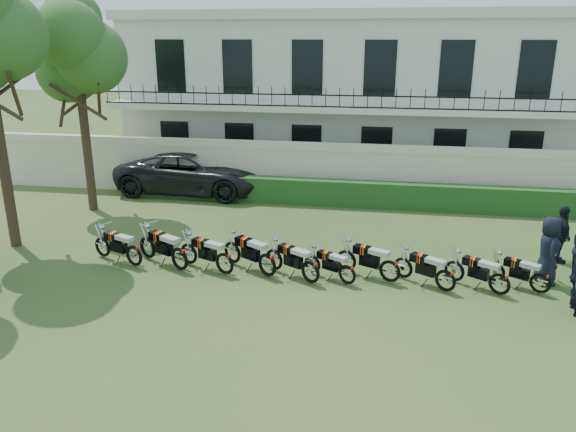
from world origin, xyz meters
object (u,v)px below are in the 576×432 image
Objects in this scene: motorcycle_1 at (179,253)px; motorcycle_5 at (347,270)px; motorcycle_0 at (134,251)px; motorcycle_4 at (311,267)px; motorcycle_7 at (446,275)px; motorcycle_6 at (390,266)px; motorcycle_8 at (500,279)px; tree_west_near at (77,49)px; suv at (193,172)px; motorcycle_2 at (224,258)px; motorcycle_3 at (267,259)px; officer_5 at (561,234)px; officer_3 at (548,250)px; motorcycle_9 at (541,278)px.

motorcycle_1 is 4.73m from motorcycle_5.
motorcycle_4 is at bearing -70.74° from motorcycle_0.
motorcycle_7 is (2.54, -0.00, 0.04)m from motorcycle_5.
motorcycle_0 is 1.02× the size of motorcycle_6.
motorcycle_6 is at bearing 116.42° from motorcycle_8.
tree_west_near is 11.77m from motorcycle_4.
motorcycle_7 is 1.34m from motorcycle_8.
suv is (2.95, 3.02, -5.01)m from tree_west_near.
motorcycle_6 is 1.12× the size of motorcycle_7.
motorcycle_5 is 2.54m from motorcycle_7.
motorcycle_7 is at bearing -68.89° from motorcycle_0.
motorcycle_3 is at bearing -63.01° from motorcycle_2.
motorcycle_6 is at bearing 107.29° from officer_5.
motorcycle_0 is 8.04m from suv.
motorcycle_7 is 2.92m from officer_3.
motorcycle_0 is at bearing 121.71° from motorcycle_8.
motorcycle_5 is at bearing -62.25° from motorcycle_1.
officer_5 is (16.02, -2.45, -5.03)m from tree_west_near.
motorcycle_9 is at bearing -64.56° from motorcycle_2.
motorcycle_8 is (4.85, 0.13, -0.03)m from motorcycle_4.
motorcycle_1 reaches higher than motorcycle_0.
officer_3 reaches higher than motorcycle_8.
motorcycle_6 is at bearing 109.54° from motorcycle_7.
motorcycle_2 is at bearing 96.97° from officer_3.
motorcycle_0 is 1.15× the size of motorcycle_7.
suv reaches higher than motorcycle_0.
motorcycle_2 is 7.28m from motorcycle_8.
motorcycle_9 is (8.33, 0.26, -0.07)m from motorcycle_2.
tree_west_near is at bearing 75.42° from officer_3.
motorcycle_2 reaches higher than motorcycle_5.
motorcycle_2 is 1.02× the size of motorcycle_6.
motorcycle_4 is (2.42, -0.15, -0.00)m from motorcycle_2.
officer_3 reaches higher than motorcycle_7.
officer_3 is at bearing -20.08° from motorcycle_8.
motorcycle_0 is 1.40m from motorcycle_1.
motorcycle_1 is (1.40, -0.06, 0.04)m from motorcycle_0.
motorcycle_2 is at bearing 117.96° from motorcycle_5.
suv is at bearing 86.02° from motorcycle_8.
motorcycle_2 is 8.89m from suv.
officer_5 is (4.86, 2.34, 0.37)m from motorcycle_6.
motorcycle_3 is 1.05× the size of officer_5.
officer_5 reaches higher than motorcycle_9.
officer_3 is (7.43, 0.94, 0.41)m from motorcycle_3.
motorcycle_5 is 0.88× the size of officer_5.
officer_3 reaches higher than suv.
officer_5 is at bearing -19.93° from motorcycle_7.
motorcycle_9 is at bearing 147.57° from officer_5.
motorcycle_6 is 5.41m from officer_5.
motorcycle_5 is at bearing -69.31° from motorcycle_0.
motorcycle_1 is 2.52m from motorcycle_3.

